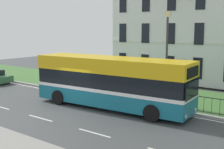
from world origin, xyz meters
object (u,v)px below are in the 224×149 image
Objects in this scene: street_lamp_post at (167,51)px; litter_bin at (122,88)px; georgian_townhouse at (207,20)px; single_decker_bus at (111,82)px.

street_lamp_post reaches higher than litter_bin.
georgian_townhouse is 12.88m from litter_bin.
street_lamp_post is (1.83, -11.82, -2.17)m from georgian_townhouse.
georgian_townhouse is 1.48× the size of single_decker_bus.
litter_bin is (-1.17, 2.78, -1.02)m from single_decker_bus.
georgian_townhouse is at bearing 83.58° from single_decker_bus.
georgian_townhouse is 15.05m from single_decker_bus.
litter_bin is (-3.60, 0.12, -2.91)m from street_lamp_post.
street_lamp_post is at bearing -81.20° from georgian_townhouse.
single_decker_bus is 3.19m from litter_bin.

